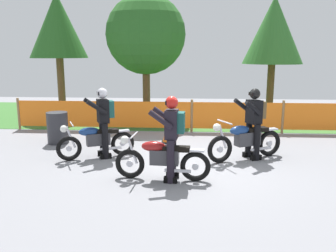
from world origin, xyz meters
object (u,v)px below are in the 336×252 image
motorcycle_third (96,140)px  rider_lead (254,120)px  motorcycle_lead (245,140)px  motorcycle_trailing (161,158)px  spare_drum (58,128)px  traffic_cone (167,133)px  rider_third (104,119)px  rider_trailing (172,134)px

motorcycle_third → rider_lead: (3.77, 0.23, 0.52)m
motorcycle_lead → motorcycle_trailing: (-1.86, -1.51, -0.03)m
motorcycle_trailing → spare_drum: size_ratio=2.20×
rider_lead → traffic_cone: bearing=-60.4°
motorcycle_lead → traffic_cone: bearing=-64.9°
rider_third → rider_lead: bearing=156.6°
motorcycle_trailing → traffic_cone: motorcycle_trailing is taller
motorcycle_lead → rider_trailing: size_ratio=1.11×
motorcycle_trailing → motorcycle_third: motorcycle_trailing is taller
motorcycle_trailing → spare_drum: 4.19m
spare_drum → motorcycle_third: bearing=-42.8°
motorcycle_third → motorcycle_trailing: bearing=115.2°
motorcycle_third → spare_drum: 1.99m
rider_lead → spare_drum: rider_lead is taller
motorcycle_lead → motorcycle_trailing: 2.40m
motorcycle_lead → traffic_cone: size_ratio=3.54×
rider_third → motorcycle_third: bearing=0.5°
rider_third → traffic_cone: size_ratio=3.19×
motorcycle_lead → traffic_cone: motorcycle_lead is taller
rider_trailing → rider_third: same height
traffic_cone → spare_drum: bearing=-174.8°
motorcycle_lead → rider_third: size_ratio=1.11×
rider_trailing → rider_third: 2.29m
motorcycle_third → rider_third: rider_third is taller
traffic_cone → motorcycle_lead: bearing=-37.5°
motorcycle_trailing → rider_trailing: rider_trailing is taller
motorcycle_third → spare_drum: (-1.46, 1.35, 0.01)m
rider_lead → rider_trailing: 2.47m
rider_trailing → traffic_cone: bearing=-80.1°
motorcycle_lead → spare_drum: motorcycle_lead is taller
motorcycle_trailing → motorcycle_third: (-1.71, 1.39, -0.01)m
motorcycle_lead → motorcycle_third: bearing=-25.5°
motorcycle_third → traffic_cone: motorcycle_third is taller
rider_lead → spare_drum: (-5.23, 1.12, -0.51)m
rider_lead → traffic_cone: rider_lead is taller
rider_lead → rider_third: (-3.58, -0.14, 0.00)m
motorcycle_lead → traffic_cone: (-1.96, 1.51, -0.21)m
motorcycle_trailing → motorcycle_third: size_ratio=1.11×
rider_third → motorcycle_lead: bearing=154.9°
motorcycle_third → rider_third: bearing=-179.5°
motorcycle_third → spare_drum: motorcycle_third is taller
motorcycle_trailing → traffic_cone: size_ratio=3.65×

